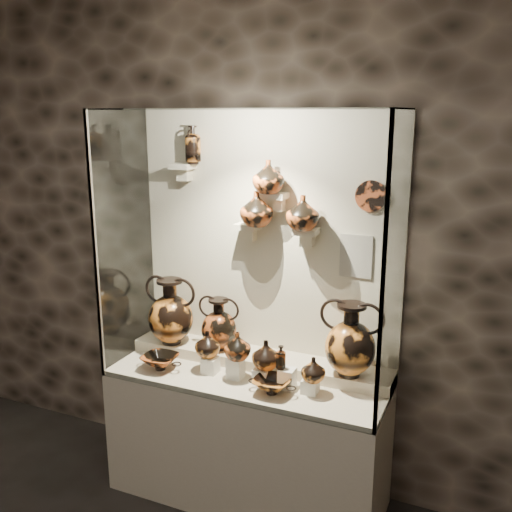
{
  "coord_description": "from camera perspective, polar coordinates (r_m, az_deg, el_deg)",
  "views": [
    {
      "loc": [
        1.32,
        -0.7,
        2.38
      ],
      "look_at": [
        0.02,
        2.28,
        1.56
      ],
      "focal_mm": 40.0,
      "sensor_mm": 36.0,
      "label": 1
    }
  ],
  "objects": [
    {
      "name": "wall_back",
      "position": [
        3.55,
        1.17,
        1.5
      ],
      "size": [
        5.0,
        0.02,
        3.2
      ],
      "primitive_type": "cube",
      "color": "black",
      "rests_on": "ground"
    },
    {
      "name": "plinth",
      "position": [
        3.74,
        -0.9,
        -17.8
      ],
      "size": [
        1.7,
        0.6,
        0.8
      ],
      "primitive_type": "cube",
      "color": "beige",
      "rests_on": "floor"
    },
    {
      "name": "front_tier",
      "position": [
        3.54,
        -0.93,
        -12.08
      ],
      "size": [
        1.68,
        0.58,
        0.03
      ],
      "primitive_type": "cube",
      "color": "beige",
      "rests_on": "plinth"
    },
    {
      "name": "rear_tier",
      "position": [
        3.66,
        0.23,
        -10.48
      ],
      "size": [
        1.7,
        0.25,
        0.1
      ],
      "primitive_type": "cube",
      "color": "beige",
      "rests_on": "plinth"
    },
    {
      "name": "back_panel",
      "position": [
        3.55,
        1.14,
        1.48
      ],
      "size": [
        1.7,
        0.03,
        1.6
      ],
      "primitive_type": "cube",
      "color": "beige",
      "rests_on": "plinth"
    },
    {
      "name": "glass_front",
      "position": [
        3.01,
        -3.33,
        -0.85
      ],
      "size": [
        1.7,
        0.01,
        1.6
      ],
      "primitive_type": "cube",
      "color": "white",
      "rests_on": "plinth"
    },
    {
      "name": "glass_left",
      "position": [
        3.69,
        -13.02,
        1.62
      ],
      "size": [
        0.01,
        0.6,
        1.6
      ],
      "primitive_type": "cube",
      "color": "white",
      "rests_on": "plinth"
    },
    {
      "name": "glass_right",
      "position": [
        3.02,
        13.76,
        -1.16
      ],
      "size": [
        0.01,
        0.6,
        1.6
      ],
      "primitive_type": "cube",
      "color": "white",
      "rests_on": "plinth"
    },
    {
      "name": "glass_top",
      "position": [
        3.17,
        -1.04,
        14.48
      ],
      "size": [
        1.7,
        0.6,
        0.01
      ],
      "primitive_type": "cube",
      "color": "white",
      "rests_on": "back_panel"
    },
    {
      "name": "frame_post_left",
      "position": [
        3.46,
        -15.77,
        0.64
      ],
      "size": [
        0.02,
        0.02,
        1.6
      ],
      "primitive_type": "cube",
      "color": "gray",
      "rests_on": "plinth"
    },
    {
      "name": "frame_post_right",
      "position": [
        2.75,
        12.57,
        -2.62
      ],
      "size": [
        0.02,
        0.02,
        1.6
      ],
      "primitive_type": "cube",
      "color": "gray",
      "rests_on": "plinth"
    },
    {
      "name": "pedestal_a",
      "position": [
        3.56,
        -4.56,
        -10.8
      ],
      "size": [
        0.09,
        0.09,
        0.1
      ],
      "primitive_type": "cube",
      "color": "silver",
      "rests_on": "front_tier"
    },
    {
      "name": "pedestal_b",
      "position": [
        3.48,
        -2.04,
        -11.08
      ],
      "size": [
        0.09,
        0.09,
        0.13
      ],
      "primitive_type": "cube",
      "color": "silver",
      "rests_on": "front_tier"
    },
    {
      "name": "pedestal_c",
      "position": [
        3.42,
        0.58,
        -11.87
      ],
      "size": [
        0.09,
        0.09,
        0.09
      ],
      "primitive_type": "cube",
      "color": "silver",
      "rests_on": "front_tier"
    },
    {
      "name": "pedestal_d",
      "position": [
        3.36,
        3.15,
        -12.11
      ],
      "size": [
        0.09,
        0.09,
        0.12
      ],
      "primitive_type": "cube",
      "color": "silver",
      "rests_on": "front_tier"
    },
    {
      "name": "pedestal_e",
      "position": [
        3.33,
        5.45,
        -12.81
      ],
      "size": [
        0.09,
        0.09,
        0.08
      ],
      "primitive_type": "cube",
      "color": "silver",
      "rests_on": "front_tier"
    },
    {
      "name": "bracket_ul",
      "position": [
        3.66,
        -7.38,
        8.89
      ],
      "size": [
        0.14,
        0.12,
        0.04
      ],
      "primitive_type": "cube",
      "color": "beige",
      "rests_on": "back_panel"
    },
    {
      "name": "bracket_ca",
      "position": [
        3.5,
        -0.84,
        2.98
      ],
      "size": [
        0.14,
        0.12,
        0.04
      ],
      "primitive_type": "cube",
      "color": "beige",
      "rests_on": "back_panel"
    },
    {
      "name": "bracket_cb",
      "position": [
        3.39,
        2.24,
        6.04
      ],
      "size": [
        0.1,
        0.12,
        0.04
      ],
      "primitive_type": "cube",
      "color": "beige",
      "rests_on": "back_panel"
    },
    {
      "name": "bracket_cc",
      "position": [
        3.36,
        5.07,
        2.47
      ],
      "size": [
        0.14,
        0.12,
        0.04
      ],
      "primitive_type": "cube",
      "color": "beige",
      "rests_on": "back_panel"
    },
    {
      "name": "amphora_left",
      "position": [
        3.77,
        -8.52,
        -5.48
      ],
      "size": [
        0.42,
        0.42,
        0.44
      ],
      "primitive_type": null,
      "rotation": [
        0.0,
        0.0,
        -0.21
      ],
      "color": "orange",
      "rests_on": "rear_tier"
    },
    {
      "name": "amphora_mid",
      "position": [
        3.67,
        -3.72,
        -6.78
      ],
      "size": [
        0.27,
        0.27,
        0.34
      ],
      "primitive_type": null,
      "rotation": [
        0.0,
        0.0,
        0.01
      ],
      "color": "#A2471C",
      "rests_on": "rear_tier"
    },
    {
      "name": "amphora_right",
      "position": [
        3.33,
        9.44,
        -8.25
      ],
      "size": [
        0.41,
        0.41,
        0.44
      ],
      "primitive_type": null,
      "rotation": [
        0.0,
        0.0,
        0.17
      ],
      "color": "orange",
      "rests_on": "rear_tier"
    },
    {
      "name": "jug_a",
      "position": [
        3.52,
        -4.85,
        -8.76
      ],
      "size": [
        0.16,
        0.16,
        0.16
      ],
      "primitive_type": "imported",
      "rotation": [
        0.0,
        0.0,
        -0.02
      ],
      "color": "orange",
      "rests_on": "pedestal_a"
    },
    {
      "name": "jug_b",
      "position": [
        3.4,
        -1.86,
        -8.96
      ],
      "size": [
        0.17,
        0.17,
        0.17
      ],
      "primitive_type": "imported",
      "rotation": [
        0.0,
        0.0,
        0.06
      ],
      "color": "#A2471C",
      "rests_on": "pedestal_b"
    },
    {
      "name": "jug_c",
      "position": [
        3.37,
        1.01,
        -9.83
      ],
      "size": [
        0.2,
        0.2,
        0.17
      ],
      "primitive_type": "imported",
      "rotation": [
        0.0,
        0.0,
        -0.24
      ],
      "color": "orange",
      "rests_on": "pedestal_c"
    },
    {
      "name": "jug_e",
      "position": [
        3.27,
        5.76,
        -11.22
      ],
      "size": [
        0.14,
        0.14,
        0.14
      ],
      "primitive_type": "imported",
      "rotation": [
        0.0,
        0.0,
        0.0
      ],
      "color": "orange",
      "rests_on": "pedestal_e"
    },
    {
      "name": "lekythos_small",
      "position": [
        3.3,
        2.52,
        -9.94
      ],
      "size": [
        0.09,
        0.09,
        0.16
      ],
      "primitive_type": null,
      "rotation": [
        0.0,
        0.0,
        -0.42
      ],
      "color": "#A2471C",
      "rests_on": "pedestal_d"
    },
    {
      "name": "kylix_left",
      "position": [
        3.64,
        -9.54,
        -10.28
      ],
      "size": [
        0.34,
        0.31,
        0.11
      ],
      "primitive_type": null,
      "rotation": [
        0.0,
        0.0,
        -0.29
      ],
      "color": "#A2471C",
      "rests_on": "front_tier"
    },
    {
      "name": "kylix_right",
      "position": [
        3.31,
        1.63,
        -12.7
      ],
      "size": [
        0.3,
        0.26,
        0.11
      ],
      "primitive_type": null,
      "rotation": [
        0.0,
        0.0,
        0.11
      ],
      "color": "orange",
      "rests_on": "front_tier"
    },
    {
      "name": "lekythos_tall",
      "position": [
        3.6,
        -6.32,
        11.24
      ],
      "size": [
        0.11,
        0.11,
        0.27
      ],
      "primitive_type": null,
      "rotation": [
        0.0,
        0.0,
        -0.01
      ],
      "color": "orange",
      "rests_on": "bracket_ul"
    },
    {
      "name": "ovoid_vase_a",
      "position": [
        3.4,
        0.06,
        4.75
      ],
      "size": [
        0.2,
        0.2,
        0.21
      ],
      "primitive_type": "imported",
      "rotation": [
        0.0,
        0.0,
        0.01
      ],
      "color": "#A2471C",
      "rests_on": "bracket_ca"
    },
    {
      "name": "ovoid_vase_b",
      "position": [
        3.35,
        1.25,
        7.94
      ],
      "size": [
        0.19,
        0.19,
        0.2
      ],
      "primitive_type": "imported",
      "rotation": [
        0.0,
        0.0,
        0.02
      ],
      "color": "#A2471C",
      "rests_on": "bracket_cb"
    },
    {
      "name": "ovoid_vase_c",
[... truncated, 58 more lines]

